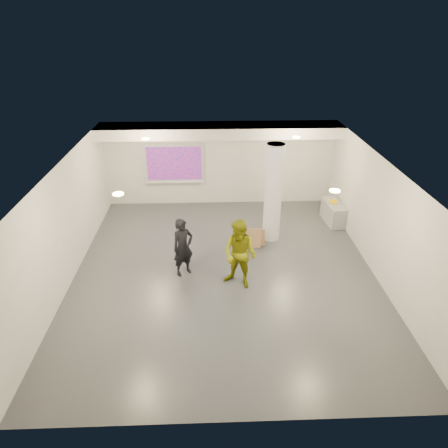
{
  "coord_description": "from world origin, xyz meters",
  "views": [
    {
      "loc": [
        -0.34,
        -8.94,
        6.19
      ],
      "look_at": [
        0.0,
        0.4,
        1.25
      ],
      "focal_mm": 32.0,
      "sensor_mm": 36.0,
      "label": 1
    }
  ],
  "objects_px": {
    "projection_screen": "(174,164)",
    "credenza": "(333,213)",
    "column": "(273,193)",
    "man": "(240,254)",
    "woman": "(183,247)"
  },
  "relations": [
    {
      "from": "projection_screen",
      "to": "credenza",
      "type": "relative_size",
      "value": 1.8
    },
    {
      "from": "column",
      "to": "credenza",
      "type": "xyz_separation_m",
      "value": [
        2.22,
        0.99,
        -1.16
      ]
    },
    {
      "from": "man",
      "to": "credenza",
      "type": "bearing_deg",
      "value": 75.13
    },
    {
      "from": "projection_screen",
      "to": "man",
      "type": "relative_size",
      "value": 1.14
    },
    {
      "from": "credenza",
      "to": "man",
      "type": "xyz_separation_m",
      "value": [
        -3.36,
        -3.39,
        0.58
      ]
    },
    {
      "from": "column",
      "to": "woman",
      "type": "height_order",
      "value": "column"
    },
    {
      "from": "projection_screen",
      "to": "credenza",
      "type": "xyz_separation_m",
      "value": [
        5.32,
        -1.66,
        -1.19
      ]
    },
    {
      "from": "column",
      "to": "man",
      "type": "distance_m",
      "value": 2.72
    },
    {
      "from": "projection_screen",
      "to": "column",
      "type": "bearing_deg",
      "value": -40.56
    },
    {
      "from": "credenza",
      "to": "woman",
      "type": "relative_size",
      "value": 0.73
    },
    {
      "from": "projection_screen",
      "to": "woman",
      "type": "height_order",
      "value": "projection_screen"
    },
    {
      "from": "credenza",
      "to": "woman",
      "type": "distance_m",
      "value": 5.58
    },
    {
      "from": "column",
      "to": "woman",
      "type": "bearing_deg",
      "value": -144.84
    },
    {
      "from": "woman",
      "to": "credenza",
      "type": "bearing_deg",
      "value": -2.46
    },
    {
      "from": "projection_screen",
      "to": "woman",
      "type": "distance_m",
      "value": 4.56
    }
  ]
}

